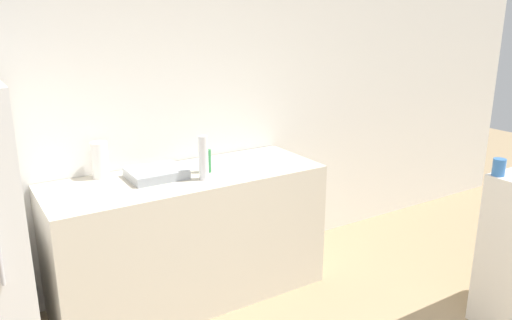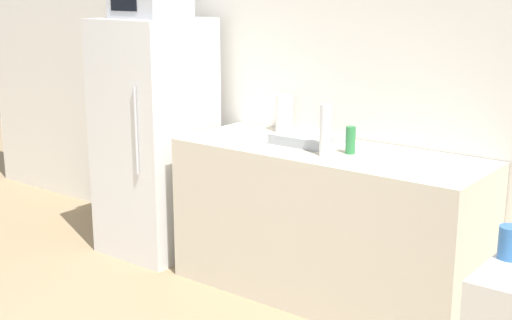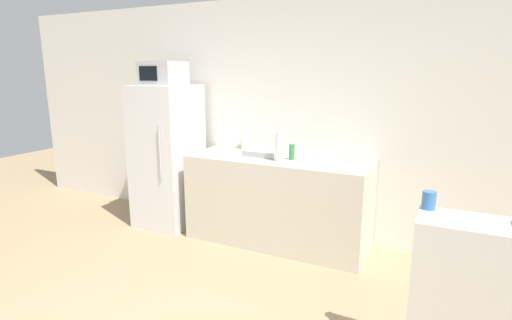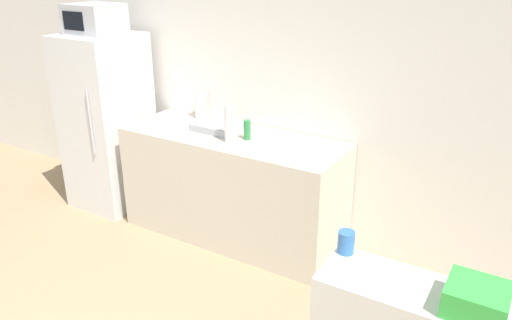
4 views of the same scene
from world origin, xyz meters
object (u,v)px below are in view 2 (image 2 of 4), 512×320
bottle_short (351,140)px  refrigerator (155,137)px  bottle_tall (325,130)px  paper_towel_roll (284,113)px  jar (510,243)px

bottle_short → refrigerator: bearing=-178.0°
bottle_tall → bottle_short: size_ratio=1.85×
bottle_tall → paper_towel_roll: bottle_tall is taller
bottle_tall → jar: bearing=-39.1°
refrigerator → bottle_short: refrigerator is taller
paper_towel_roll → bottle_short: bearing=-22.0°
refrigerator → bottle_short: (1.56, 0.05, 0.18)m
paper_towel_roll → refrigerator: bearing=-160.0°
bottle_short → paper_towel_roll: paper_towel_roll is taller
refrigerator → jar: (2.91, -1.26, 0.26)m
refrigerator → paper_towel_roll: size_ratio=6.71×
bottle_tall → paper_towel_roll: (-0.58, 0.40, -0.03)m
refrigerator → jar: 3.18m
jar → paper_towel_roll: 2.57m
refrigerator → bottle_tall: bearing=-3.1°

